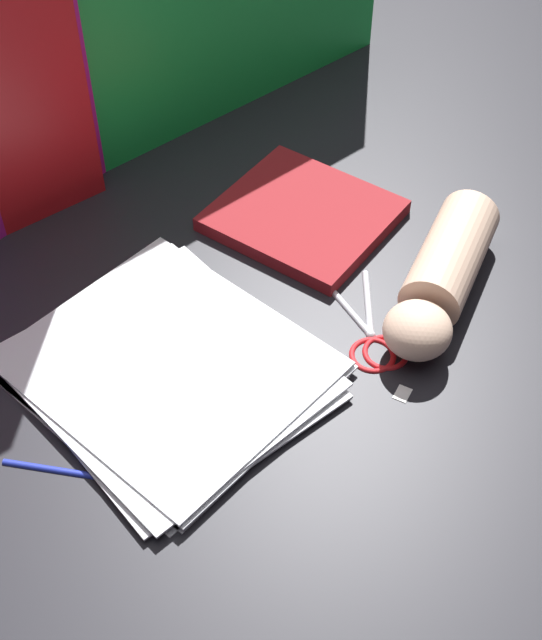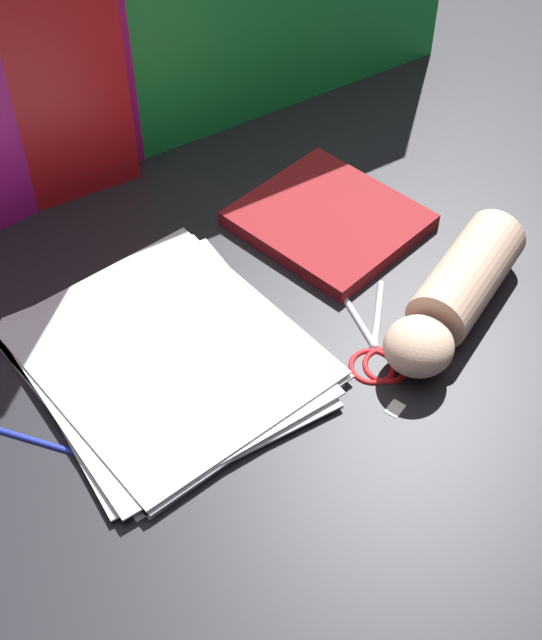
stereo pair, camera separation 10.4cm
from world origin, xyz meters
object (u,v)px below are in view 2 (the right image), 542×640
object	(u,v)px
scissors	(376,349)
hand_forearm	(455,294)
book_closed	(329,220)
paper_stack	(166,357)

from	to	relation	value
scissors	hand_forearm	world-z (taller)	hand_forearm
book_closed	scissors	size ratio (longest dim) A/B	1.49
paper_stack	hand_forearm	xyz separation A→B (m)	(0.33, -0.14, 0.03)
paper_stack	book_closed	xyz separation A→B (m)	(0.31, 0.09, 0.00)
scissors	hand_forearm	bearing A→B (deg)	-4.40
paper_stack	book_closed	size ratio (longest dim) A/B	1.39
book_closed	hand_forearm	xyz separation A→B (m)	(0.02, -0.23, 0.03)
hand_forearm	book_closed	bearing A→B (deg)	95.16
paper_stack	scissors	size ratio (longest dim) A/B	2.07
book_closed	scissors	distance (m)	0.24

